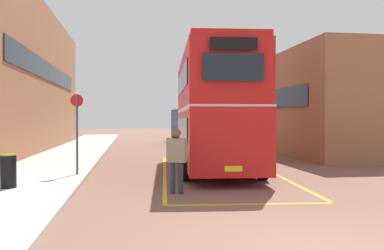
{
  "coord_description": "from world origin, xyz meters",
  "views": [
    {
      "loc": [
        -2.96,
        -6.3,
        2.09
      ],
      "look_at": [
        -0.01,
        13.72,
        1.78
      ],
      "focal_mm": 38.7,
      "sensor_mm": 36.0,
      "label": 1
    }
  ],
  "objects_px": {
    "pedestrian_boarding": "(177,156)",
    "bus_stop_sign": "(77,126)",
    "litter_bin": "(8,171)",
    "single_deck_bus": "(198,124)",
    "double_decker_bus": "(213,109)"
  },
  "relations": [
    {
      "from": "pedestrian_boarding",
      "to": "bus_stop_sign",
      "type": "bearing_deg",
      "value": 131.88
    },
    {
      "from": "pedestrian_boarding",
      "to": "litter_bin",
      "type": "distance_m",
      "value": 4.79
    },
    {
      "from": "single_deck_bus",
      "to": "litter_bin",
      "type": "height_order",
      "value": "single_deck_bus"
    },
    {
      "from": "single_deck_bus",
      "to": "bus_stop_sign",
      "type": "xyz_separation_m",
      "value": [
        -7.31,
        -18.77,
        0.18
      ]
    },
    {
      "from": "single_deck_bus",
      "to": "litter_bin",
      "type": "bearing_deg",
      "value": -112.52
    },
    {
      "from": "double_decker_bus",
      "to": "single_deck_bus",
      "type": "distance_m",
      "value": 17.07
    },
    {
      "from": "single_deck_bus",
      "to": "bus_stop_sign",
      "type": "bearing_deg",
      "value": -111.29
    },
    {
      "from": "single_deck_bus",
      "to": "pedestrian_boarding",
      "type": "distance_m",
      "value": 22.66
    },
    {
      "from": "pedestrian_boarding",
      "to": "single_deck_bus",
      "type": "bearing_deg",
      "value": 79.37
    },
    {
      "from": "pedestrian_boarding",
      "to": "bus_stop_sign",
      "type": "height_order",
      "value": "bus_stop_sign"
    },
    {
      "from": "single_deck_bus",
      "to": "bus_stop_sign",
      "type": "height_order",
      "value": "single_deck_bus"
    },
    {
      "from": "double_decker_bus",
      "to": "single_deck_bus",
      "type": "xyz_separation_m",
      "value": [
        2.08,
        16.91,
        -0.87
      ]
    },
    {
      "from": "single_deck_bus",
      "to": "litter_bin",
      "type": "distance_m",
      "value": 23.18
    },
    {
      "from": "bus_stop_sign",
      "to": "single_deck_bus",
      "type": "bearing_deg",
      "value": 68.71
    },
    {
      "from": "double_decker_bus",
      "to": "pedestrian_boarding",
      "type": "distance_m",
      "value": 5.92
    }
  ]
}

